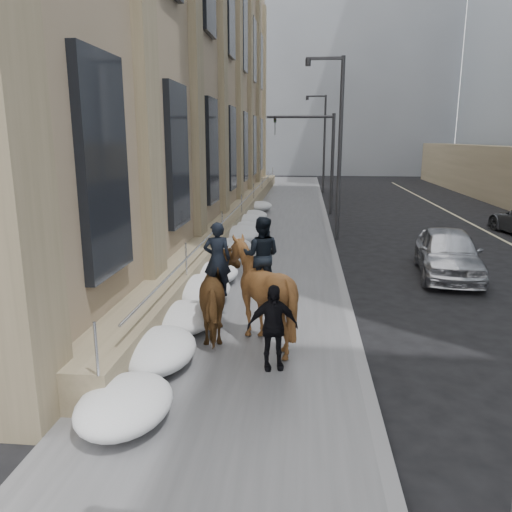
{
  "coord_description": "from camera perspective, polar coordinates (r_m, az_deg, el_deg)",
  "views": [
    {
      "loc": [
        1.4,
        -8.97,
        4.57
      ],
      "look_at": [
        0.21,
        3.07,
        1.7
      ],
      "focal_mm": 35.0,
      "sensor_mm": 36.0,
      "label": 1
    }
  ],
  "objects": [
    {
      "name": "traffic_signal",
      "position": [
        30.98,
        7.03,
        12.19
      ],
      "size": [
        4.1,
        0.22,
        6.0
      ],
      "color": "#2D2D30",
      "rests_on": "ground"
    },
    {
      "name": "mounted_horse_right",
      "position": [
        11.01,
        0.51,
        -3.73
      ],
      "size": [
        2.01,
        2.22,
        2.79
      ],
      "rotation": [
        0.0,
        0.0,
        3.05
      ],
      "color": "#503017",
      "rests_on": "sidewalk"
    },
    {
      "name": "sidewalk",
      "position": [
        19.55,
        1.37,
        -0.0
      ],
      "size": [
        5.0,
        80.0,
        0.12
      ],
      "primitive_type": "cube",
      "color": "#4F4F52",
      "rests_on": "ground"
    },
    {
      "name": "curb",
      "position": [
        19.53,
        9.06,
        -0.18
      ],
      "size": [
        0.24,
        80.0,
        0.12
      ],
      "primitive_type": "cube",
      "color": "slate",
      "rests_on": "ground"
    },
    {
      "name": "ground",
      "position": [
        10.16,
        -2.98,
        -13.4
      ],
      "size": [
        140.0,
        140.0,
        0.0
      ],
      "primitive_type": "plane",
      "color": "black",
      "rests_on": "ground"
    },
    {
      "name": "streetlight_far",
      "position": [
        42.99,
        7.62,
        13.24
      ],
      "size": [
        1.71,
        0.24,
        8.0
      ],
      "color": "#2D2D30",
      "rests_on": "ground"
    },
    {
      "name": "limestone_building",
      "position": [
        30.0,
        -7.8,
        21.52
      ],
      "size": [
        6.1,
        44.0,
        18.0
      ],
      "color": "#857357",
      "rests_on": "ground"
    },
    {
      "name": "bg_building_mid",
      "position": [
        69.66,
        8.27,
        20.98
      ],
      "size": [
        30.0,
        12.0,
        28.0
      ],
      "primitive_type": "cube",
      "color": "slate",
      "rests_on": "ground"
    },
    {
      "name": "snow_bank",
      "position": [
        17.79,
        -3.65,
        -0.01
      ],
      "size": [
        1.7,
        18.1,
        0.76
      ],
      "color": "white",
      "rests_on": "sidewalk"
    },
    {
      "name": "streetlight_mid",
      "position": [
        23.01,
        9.21,
        13.2
      ],
      "size": [
        1.71,
        0.24,
        8.0
      ],
      "color": "#2D2D30",
      "rests_on": "ground"
    },
    {
      "name": "bg_building_far",
      "position": [
        81.49,
        0.43,
        17.15
      ],
      "size": [
        24.0,
        12.0,
        20.0
      ],
      "primitive_type": "cube",
      "color": "gray",
      "rests_on": "ground"
    },
    {
      "name": "pedestrian",
      "position": [
        9.82,
        1.9,
        -8.11
      ],
      "size": [
        1.07,
        0.64,
        1.71
      ],
      "primitive_type": "imported",
      "rotation": [
        0.0,
        0.0,
        0.23
      ],
      "color": "black",
      "rests_on": "sidewalk"
    },
    {
      "name": "mounted_horse_left",
      "position": [
        11.44,
        -3.94,
        -4.13
      ],
      "size": [
        1.44,
        2.4,
        2.61
      ],
      "rotation": [
        0.0,
        0.0,
        3.34
      ],
      "color": "#442B14",
      "rests_on": "sidewalk"
    },
    {
      "name": "car_silver",
      "position": [
        17.97,
        21.1,
        0.37
      ],
      "size": [
        2.52,
        5.0,
        1.63
      ],
      "primitive_type": "imported",
      "rotation": [
        0.0,
        0.0,
        -0.13
      ],
      "color": "silver",
      "rests_on": "ground"
    }
  ]
}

